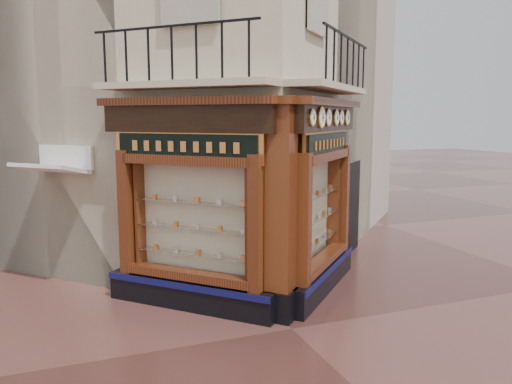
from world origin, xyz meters
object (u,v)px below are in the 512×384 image
clock_f (347,118)px  corner_pilaster (281,213)px  clock_a (312,117)px  awning (57,289)px  clock_e (341,118)px  clock_c (328,118)px  signboard_left (185,146)px  clock_b (321,118)px  signboard_right (327,144)px  clock_d (336,118)px

clock_f → corner_pilaster: bearing=171.5°
clock_a → awning: clock_a is taller
clock_e → clock_a: bearing=-180.0°
clock_c → awning: size_ratio=0.24×
clock_a → clock_e: (1.40, 1.40, 0.00)m
awning → signboard_left: bearing=-176.7°
clock_f → clock_b: bearing=-180.0°
clock_f → clock_e: bearing=-180.0°
clock_c → clock_e: 0.98m
corner_pilaster → signboard_left: (-1.46, 1.01, 1.15)m
signboard_right → signboard_left: bearing=135.0°
signboard_left → signboard_right: (2.92, 0.00, 0.00)m
clock_c → clock_d: size_ratio=1.04×
clock_d → signboard_right: 0.57m
clock_d → signboard_left: (-3.14, -0.06, -0.52)m
awning → clock_d: bearing=-155.4°
clock_a → clock_f: clock_f is taller
clock_d → clock_f: size_ratio=0.97×
corner_pilaster → clock_d: size_ratio=11.98×
clock_b → awning: bearing=104.8°
clock_a → awning: 6.50m
clock_b → clock_f: clock_b is taller
clock_e → signboard_left: 3.48m
clock_a → awning: size_ratio=0.21×
clock_c → awning: 6.71m
corner_pilaster → signboard_left: 2.12m
clock_b → clock_e: clock_b is taller
clock_c → awning: clock_c is taller
corner_pilaster → awning: size_ratio=2.75×
clock_d → clock_e: 0.40m
clock_a → clock_c: bearing=0.0°
clock_a → clock_e: bearing=0.0°
clock_f → signboard_left: (-3.77, -0.69, -0.52)m
clock_b → clock_f: size_ratio=1.17×
corner_pilaster → clock_a: size_ratio=13.00×
corner_pilaster → clock_e: bearing=-10.3°
signboard_left → clock_a: bearing=-162.5°
clock_d → awning: (-5.50, 2.04, -3.62)m
clock_b → signboard_right: (0.52, 0.67, -0.52)m
signboard_left → signboard_right: size_ratio=1.08×
clock_a → clock_c: clock_c is taller
signboard_right → clock_b: bearing=-172.5°
clock_a → clock_b: size_ratio=0.76×
clock_a → signboard_left: (-2.02, 1.06, -0.52)m
corner_pilaster → clock_e: size_ratio=12.58×
signboard_left → clock_f: bearing=-124.6°
clock_d → clock_e: (0.28, 0.28, 0.00)m
clock_c → signboard_right: 0.66m
signboard_left → clock_b: bearing=-150.6°
awning → signboard_right: 6.47m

